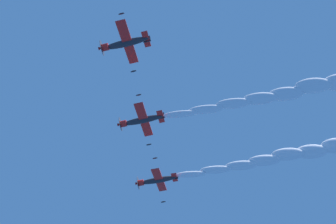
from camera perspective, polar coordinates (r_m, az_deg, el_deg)
airplane_lead at (r=62.35m, az=-6.49°, el=10.11°), size 7.82×7.75×3.90m
airplane_left_wingman at (r=67.55m, az=-4.04°, el=-1.26°), size 7.85×7.80×3.49m
airplane_right_wingman at (r=76.03m, az=-1.69°, el=-10.13°), size 7.80×7.82×3.62m
smoke_trail_left_wingman at (r=70.23m, az=17.37°, el=2.79°), size 25.92×26.27×5.27m
smoke_trail_right_wingman at (r=78.54m, az=17.61°, el=-6.15°), size 26.45×26.70×5.39m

